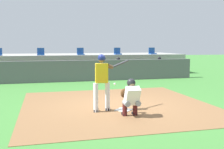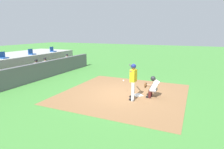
% 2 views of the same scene
% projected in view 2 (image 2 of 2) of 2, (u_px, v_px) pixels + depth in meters
% --- Properties ---
extents(ground_plane, '(80.00, 80.00, 0.00)m').
position_uv_depth(ground_plane, '(124.00, 93.00, 10.23)').
color(ground_plane, '#428438').
extents(dirt_infield, '(6.40, 6.40, 0.01)m').
position_uv_depth(dirt_infield, '(124.00, 93.00, 10.23)').
color(dirt_infield, olive).
rests_on(dirt_infield, ground).
extents(home_plate, '(0.62, 0.62, 0.02)m').
position_uv_depth(home_plate, '(138.00, 95.00, 9.90)').
color(home_plate, white).
rests_on(home_plate, dirt_infield).
extents(batter_at_plate, '(1.34, 0.73, 1.80)m').
position_uv_depth(batter_at_plate, '(133.00, 79.00, 9.11)').
color(batter_at_plate, silver).
rests_on(batter_at_plate, ground).
extents(catcher_crouched, '(0.48, 1.90, 1.13)m').
position_uv_depth(catcher_crouched, '(153.00, 86.00, 9.47)').
color(catcher_crouched, gray).
rests_on(catcher_crouched, ground).
extents(dugout_wall, '(13.00, 0.30, 1.20)m').
position_uv_depth(dugout_wall, '(34.00, 73.00, 12.69)').
color(dugout_wall, '#59595E').
rests_on(dugout_wall, ground).
extents(dugout_bench, '(11.80, 0.44, 0.45)m').
position_uv_depth(dugout_bench, '(24.00, 76.00, 13.17)').
color(dugout_bench, olive).
rests_on(dugout_bench, ground).
extents(dugout_player_0, '(0.49, 0.70, 1.30)m').
position_uv_depth(dugout_player_0, '(38.00, 68.00, 14.07)').
color(dugout_player_0, '#939399').
rests_on(dugout_player_0, ground).
extents(dugout_player_1, '(0.49, 0.70, 1.30)m').
position_uv_depth(dugout_player_1, '(47.00, 66.00, 14.91)').
color(dugout_player_1, '#939399').
rests_on(dugout_player_1, ground).
extents(dugout_player_2, '(0.49, 0.70, 1.30)m').
position_uv_depth(dugout_player_2, '(68.00, 61.00, 17.38)').
color(dugout_player_2, '#939399').
rests_on(dugout_player_2, ground).
extents(stadium_seat_2, '(0.46, 0.46, 0.48)m').
position_uv_depth(stadium_seat_2, '(3.00, 57.00, 13.63)').
color(stadium_seat_2, '#1E478C').
rests_on(stadium_seat_2, stands_platform).
extents(stadium_seat_3, '(0.46, 0.46, 0.48)m').
position_uv_depth(stadium_seat_3, '(32.00, 53.00, 15.94)').
color(stadium_seat_3, '#1E478C').
rests_on(stadium_seat_3, stands_platform).
extents(stadium_seat_4, '(0.46, 0.46, 0.48)m').
position_uv_depth(stadium_seat_4, '(53.00, 50.00, 18.26)').
color(stadium_seat_4, '#1E478C').
rests_on(stadium_seat_4, stands_platform).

